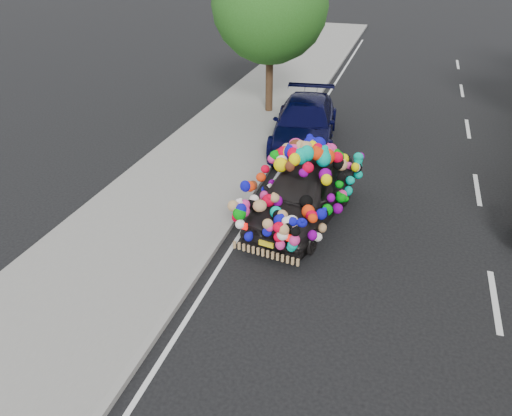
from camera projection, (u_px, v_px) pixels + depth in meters
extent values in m
plane|color=black|center=(316.00, 268.00, 10.79)|extent=(100.00, 100.00, 0.00)
cube|color=gray|center=(138.00, 234.00, 11.88)|extent=(4.00, 60.00, 0.12)
cube|color=gray|center=(214.00, 247.00, 11.37)|extent=(0.15, 60.00, 0.13)
cylinder|color=#332114|center=(269.00, 79.00, 18.97)|extent=(0.28, 0.28, 2.73)
sphere|color=#245616|center=(270.00, 4.00, 17.65)|extent=(4.20, 4.20, 4.20)
imported|color=black|center=(303.00, 193.00, 12.29)|extent=(2.32, 4.41, 1.43)
cube|color=red|center=(243.00, 226.00, 10.83)|extent=(0.23, 0.09, 0.14)
cube|color=red|center=(291.00, 239.00, 10.39)|extent=(0.23, 0.09, 0.14)
cube|color=yellow|center=(266.00, 244.00, 10.75)|extent=(0.34, 0.09, 0.12)
imported|color=black|center=(305.00, 123.00, 16.58)|extent=(2.62, 5.16, 1.44)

